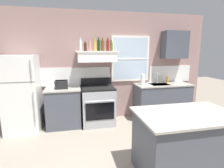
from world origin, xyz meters
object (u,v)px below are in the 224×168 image
(bottle_brown_stout, at_px, (85,47))
(bottle_dark_green_wine, at_px, (99,45))
(bottle_amber_wine, at_px, (103,46))
(dish_soap_bottle, at_px, (167,80))
(bottle_olive_oil_square, at_px, (112,47))
(kitchen_island, at_px, (185,143))
(stove_range, at_px, (98,105))
(refrigerator, at_px, (22,94))
(bottle_rose_pink, at_px, (90,46))
(paper_towel_roll, at_px, (143,79))
(toaster, at_px, (61,84))
(bottle_clear_tall, at_px, (81,46))
(bottle_champagne_gold_foil, at_px, (95,46))
(bottle_red_label_wine, at_px, (108,46))

(bottle_brown_stout, height_order, bottle_dark_green_wine, bottle_dark_green_wine)
(bottle_amber_wine, height_order, dish_soap_bottle, bottle_amber_wine)
(bottle_olive_oil_square, bearing_deg, kitchen_island, -74.00)
(stove_range, distance_m, bottle_dark_green_wine, 1.42)
(refrigerator, relative_size, bottle_dark_green_wine, 5.34)
(stove_range, height_order, kitchen_island, stove_range)
(bottle_rose_pink, bearing_deg, paper_towel_roll, -3.86)
(toaster, bearing_deg, bottle_amber_wine, 8.73)
(bottle_clear_tall, relative_size, kitchen_island, 0.22)
(bottle_clear_tall, distance_m, bottle_olive_oil_square, 0.72)
(toaster, bearing_deg, bottle_olive_oil_square, 5.69)
(refrigerator, height_order, kitchen_island, refrigerator)
(bottle_clear_tall, relative_size, bottle_rose_pink, 1.13)
(bottle_brown_stout, xyz_separation_m, dish_soap_bottle, (2.14, 0.02, -0.84))
(stove_range, xyz_separation_m, bottle_clear_tall, (-0.36, 0.14, 1.41))
(bottle_champagne_gold_foil, xyz_separation_m, kitchen_island, (1.02, -2.10, -1.41))
(bottle_clear_tall, relative_size, bottle_olive_oil_square, 1.20)
(refrigerator, xyz_separation_m, bottle_red_label_wine, (1.91, 0.11, 1.04))
(dish_soap_bottle, bearing_deg, bottle_brown_stout, -179.39)
(bottle_red_label_wine, bearing_deg, bottle_rose_pink, 175.19)
(stove_range, bearing_deg, bottle_dark_green_wine, 68.19)
(bottle_amber_wine, xyz_separation_m, paper_towel_roll, (0.99, -0.12, -0.83))
(toaster, distance_m, bottle_red_label_wine, 1.39)
(refrigerator, height_order, paper_towel_roll, refrigerator)
(bottle_rose_pink, bearing_deg, dish_soap_bottle, 0.37)
(bottle_dark_green_wine, xyz_separation_m, kitchen_island, (0.92, -2.16, -1.42))
(bottle_brown_stout, xyz_separation_m, paper_towel_roll, (1.40, -0.08, -0.79))
(dish_soap_bottle, bearing_deg, bottle_amber_wine, 179.40)
(dish_soap_bottle, relative_size, kitchen_island, 0.13)
(toaster, bearing_deg, bottle_clear_tall, 16.43)
(stove_range, height_order, bottle_clear_tall, bottle_clear_tall)
(toaster, distance_m, bottle_amber_wine, 1.31)
(bottle_rose_pink, distance_m, kitchen_island, 2.79)
(bottle_brown_stout, height_order, paper_towel_roll, bottle_brown_stout)
(toaster, xyz_separation_m, bottle_olive_oil_square, (1.18, 0.12, 0.84))
(bottle_brown_stout, bearing_deg, bottle_dark_green_wine, 5.09)
(bottle_champagne_gold_foil, bearing_deg, bottle_red_label_wine, 1.66)
(bottle_clear_tall, relative_size, bottle_red_label_wine, 1.00)
(bottle_olive_oil_square, xyz_separation_m, paper_towel_roll, (0.78, -0.09, -0.81))
(bottle_olive_oil_square, bearing_deg, bottle_dark_green_wine, 176.45)
(bottle_brown_stout, xyz_separation_m, bottle_olive_oil_square, (0.62, 0.01, 0.01))
(refrigerator, distance_m, bottle_rose_pink, 1.83)
(stove_range, bearing_deg, bottle_rose_pink, 139.61)
(refrigerator, bearing_deg, bottle_red_label_wine, 3.37)
(bottle_clear_tall, bearing_deg, kitchen_island, -58.19)
(bottle_brown_stout, distance_m, bottle_olive_oil_square, 0.62)
(bottle_clear_tall, xyz_separation_m, bottle_amber_wine, (0.52, 0.01, -0.00))
(bottle_red_label_wine, relative_size, dish_soap_bottle, 1.67)
(bottle_rose_pink, relative_size, bottle_amber_wine, 0.90)
(bottle_champagne_gold_foil, height_order, kitchen_island, bottle_champagne_gold_foil)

